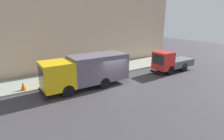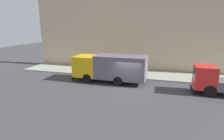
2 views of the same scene
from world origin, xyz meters
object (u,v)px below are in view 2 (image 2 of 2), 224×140
at_px(small_flatbed_truck, 221,82).
at_px(street_sign_post, 121,64).
at_px(pedestrian_standing, 114,66).
at_px(pedestrian_walking, 106,62).
at_px(large_utility_truck, 110,67).
at_px(traffic_cone_orange, 77,70).

relative_size(small_flatbed_truck, street_sign_post, 2.19).
distance_m(small_flatbed_truck, pedestrian_standing, 11.62).
height_order(pedestrian_walking, street_sign_post, street_sign_post).
height_order(large_utility_truck, small_flatbed_truck, large_utility_truck).
bearing_deg(small_flatbed_truck, large_utility_truck, 84.67).
distance_m(large_utility_truck, pedestrian_standing, 3.47).
bearing_deg(street_sign_post, small_flatbed_truck, -107.11).
bearing_deg(small_flatbed_truck, traffic_cone_orange, 78.88).
relative_size(large_utility_truck, pedestrian_standing, 4.56).
height_order(small_flatbed_truck, pedestrian_standing, small_flatbed_truck).
bearing_deg(large_utility_truck, small_flatbed_truck, -94.29).
relative_size(large_utility_truck, pedestrian_walking, 4.64).
distance_m(pedestrian_walking, street_sign_post, 4.62).
xyz_separation_m(small_flatbed_truck, pedestrian_walking, (6.44, 12.48, -0.12)).
distance_m(large_utility_truck, traffic_cone_orange, 5.55).
distance_m(large_utility_truck, street_sign_post, 2.07).
height_order(small_flatbed_truck, traffic_cone_orange, small_flatbed_truck).
distance_m(small_flatbed_truck, street_sign_post, 9.99).
bearing_deg(small_flatbed_truck, pedestrian_walking, 63.02).
xyz_separation_m(large_utility_truck, small_flatbed_truck, (-1.02, -10.32, -0.47)).
distance_m(small_flatbed_truck, traffic_cone_orange, 15.66).
bearing_deg(pedestrian_standing, traffic_cone_orange, -83.60).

